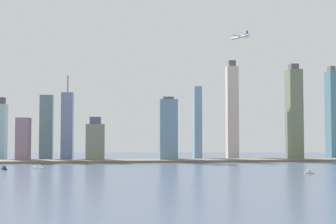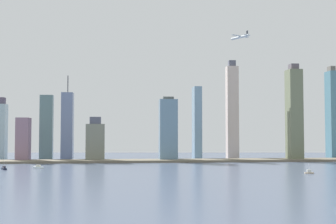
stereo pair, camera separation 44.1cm
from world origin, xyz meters
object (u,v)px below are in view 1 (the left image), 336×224
Objects in this scene: skyscraper_5 at (197,123)px; airplane at (240,37)px; skyscraper_1 at (23,140)px; boat_0 at (38,167)px; skyscraper_6 at (2,131)px; boat_2 at (309,172)px; skyscraper_9 at (294,114)px; skyscraper_0 at (67,126)px; skyscraper_8 at (332,113)px; skyscraper_7 at (168,130)px; skyscraper_3 at (232,111)px; boat_1 at (4,168)px; skyscraper_4 at (95,141)px; skyscraper_2 at (46,127)px.

airplane is (40.03, -116.64, 115.72)m from skyscraper_5.
airplane reaches higher than skyscraper_1.
skyscraper_6 is at bearing 154.54° from boat_0.
boat_2 is (380.66, -297.73, -44.78)m from skyscraper_6.
boat_2 is at bearing -108.30° from skyscraper_9.
skyscraper_0 is 454.22m from skyscraper_8.
skyscraper_1 is 0.41× the size of skyscraper_8.
skyscraper_7 is 307.36m from skyscraper_8.
skyscraper_1 is at bearing 147.82° from boat_0.
skyscraper_3 is at bearing 22.43° from skyscraper_5.
skyscraper_3 is 390.75m from boat_1.
skyscraper_0 is at bearing 130.59° from skyscraper_4.
skyscraper_6 is at bearing 149.12° from boat_2.
skyscraper_3 is at bearing 0.07° from skyscraper_6.
skyscraper_2 is 0.62× the size of skyscraper_3.
boat_1 is 1.35× the size of boat_2.
skyscraper_0 is at bearing 160.35° from skyscraper_7.
boat_1 is at bearing -103.13° from skyscraper_0.
boat_2 is (-176.60, -307.59, -75.54)m from skyscraper_8.
skyscraper_3 reaches higher than boat_1.
skyscraper_4 is 0.67× the size of skyscraper_6.
boat_1 reaches higher than boat_0.
skyscraper_5 is 8.52× the size of boat_1.
skyscraper_3 reaches higher than boat_0.
skyscraper_9 is (408.00, -23.30, 38.94)m from skyscraper_1.
skyscraper_4 is (106.05, -8.33, -2.46)m from skyscraper_1.
skyscraper_5 is 0.73× the size of skyscraper_8.
airplane is (-101.95, -64.68, 102.72)m from skyscraper_9.
airplane is (200.00, -79.65, 144.12)m from skyscraper_4.
skyscraper_5 is 64.24m from skyscraper_7.
airplane is (278.56, -124.95, 123.03)m from skyscraper_2.
skyscraper_8 is 362.64m from boat_2.
skyscraper_0 reaches higher than skyscraper_2.
skyscraper_4 is 4.84× the size of boat_1.
skyscraper_7 is at bearing -2.40° from skyscraper_1.
skyscraper_2 is at bearing 150.03° from skyscraper_4.
skyscraper_7 is at bearing -0.37° from skyscraper_4.
boat_0 is at bearing 71.33° from airplane.
skyscraper_6 is 485.33m from boat_2.
skyscraper_5 is 285.83m from boat_2.
skyscraper_4 is at bearing 141.53° from boat_2.
boat_0 is (47.50, -143.76, -30.83)m from skyscraper_1.
skyscraper_1 is 4.73× the size of boat_1.
skyscraper_8 is at bearing 2.97° from skyscraper_3.
boat_0 is 304.48m from boat_2.
skyscraper_6 is (-104.01, 8.18, -7.31)m from skyscraper_0.
airplane is at bearing -22.15° from skyscraper_6.
skyscraper_4 is 0.57× the size of skyscraper_5.
skyscraper_9 reaches higher than skyscraper_6.
skyscraper_1 reaches higher than boat_1.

